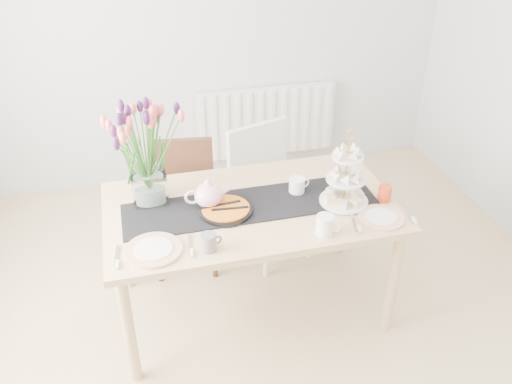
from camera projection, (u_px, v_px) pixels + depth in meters
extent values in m
plane|color=tan|center=(281.00, 368.00, 2.98)|extent=(4.50, 4.50, 0.00)
plane|color=silver|center=(202.00, 23.00, 4.14)|extent=(4.00, 0.00, 4.00)
cube|color=white|center=(266.00, 122.00, 4.64)|extent=(1.20, 0.08, 0.60)
cube|color=tan|center=(251.00, 208.00, 3.00)|extent=(1.60, 0.90, 0.04)
cylinder|color=tan|center=(129.00, 330.00, 2.74)|extent=(0.06, 0.06, 0.71)
cylinder|color=tan|center=(393.00, 282.00, 3.04)|extent=(0.06, 0.06, 0.71)
cylinder|color=tan|center=(122.00, 242.00, 3.36)|extent=(0.06, 0.06, 0.71)
cylinder|color=tan|center=(342.00, 209.00, 3.67)|extent=(0.06, 0.06, 0.71)
cube|color=#392114|center=(184.00, 210.00, 3.54)|extent=(0.47, 0.47, 0.04)
cube|color=#392114|center=(182.00, 166.00, 3.58)|extent=(0.42, 0.10, 0.40)
cylinder|color=#392114|center=(158.00, 256.00, 3.48)|extent=(0.04, 0.04, 0.41)
cylinder|color=#392114|center=(214.00, 252.00, 3.52)|extent=(0.04, 0.04, 0.41)
cylinder|color=#392114|center=(160.00, 224.00, 3.79)|extent=(0.04, 0.04, 0.41)
cylinder|color=#392114|center=(212.00, 220.00, 3.82)|extent=(0.04, 0.04, 0.41)
cube|color=white|center=(274.00, 197.00, 3.60)|extent=(0.57, 0.57, 0.04)
cube|color=white|center=(258.00, 154.00, 3.62)|extent=(0.44, 0.18, 0.43)
cylinder|color=white|center=(266.00, 249.00, 3.52)|extent=(0.04, 0.04, 0.44)
cylinder|color=white|center=(310.00, 231.00, 3.68)|extent=(0.04, 0.04, 0.44)
cylinder|color=white|center=(238.00, 222.00, 3.77)|extent=(0.04, 0.04, 0.44)
cylinder|color=white|center=(280.00, 207.00, 3.94)|extent=(0.04, 0.04, 0.44)
cube|color=black|center=(251.00, 205.00, 2.99)|extent=(1.40, 0.35, 0.01)
cube|color=silver|center=(149.00, 186.00, 2.99)|extent=(0.19, 0.19, 0.19)
cylinder|color=gold|center=(346.00, 172.00, 2.91)|extent=(0.01, 0.01, 0.40)
cylinder|color=white|center=(343.00, 200.00, 3.01)|extent=(0.27, 0.27, 0.01)
cylinder|color=white|center=(346.00, 179.00, 2.94)|extent=(0.22, 0.22, 0.01)
cylinder|color=white|center=(348.00, 157.00, 2.87)|extent=(0.17, 0.17, 0.01)
cylinder|color=white|center=(297.00, 186.00, 3.08)|extent=(0.10, 0.10, 0.09)
cylinder|color=black|center=(226.00, 211.00, 2.92)|extent=(0.29, 0.29, 0.02)
cylinder|color=orange|center=(226.00, 208.00, 2.92)|extent=(0.26, 0.26, 0.01)
cylinder|color=slate|center=(209.00, 242.00, 2.63)|extent=(0.09, 0.09, 0.09)
cylinder|color=white|center=(325.00, 225.00, 2.74)|extent=(0.12, 0.12, 0.11)
cylinder|color=red|center=(385.00, 193.00, 3.02)|extent=(0.10, 0.10, 0.09)
cylinder|color=silver|center=(153.00, 250.00, 2.64)|extent=(0.31, 0.31, 0.01)
cylinder|color=silver|center=(381.00, 217.00, 2.88)|extent=(0.29, 0.29, 0.01)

